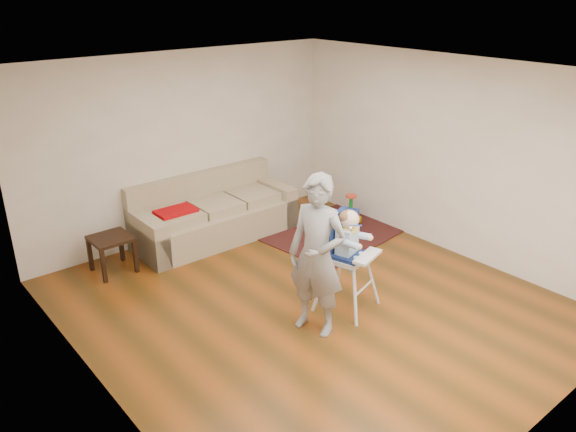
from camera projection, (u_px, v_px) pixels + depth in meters
ground at (309, 303)px, 6.71m from camera, size 5.50×5.50×0.00m
room_envelope at (281, 142)px, 6.36m from camera, size 5.04×5.52×2.72m
sofa at (214, 209)px, 8.26m from camera, size 2.42×1.01×0.93m
side_table at (113, 254)px, 7.36m from camera, size 0.50×0.50×0.50m
area_rug at (334, 233)px, 8.55m from camera, size 2.10×1.67×0.02m
ride_on_toy at (348, 211)px, 8.75m from camera, size 0.50×0.44×0.45m
toy_ball at (324, 245)px, 8.00m from camera, size 0.13×0.13×0.13m
high_chair at (348, 262)px, 6.40m from camera, size 0.71×0.71×1.24m
adult at (317, 256)px, 5.88m from camera, size 0.61×0.75×1.79m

